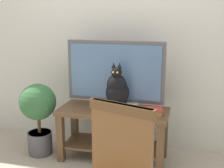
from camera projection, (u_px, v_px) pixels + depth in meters
The scene contains 7 objects.
back_wall at pixel (119, 24), 3.33m from camera, with size 7.00×0.12×2.80m, color beige.
tv_stand at pixel (113, 125), 3.09m from camera, with size 1.13×0.48×0.55m.
tv at pixel (115, 73), 3.04m from camera, with size 1.02×0.20×0.70m.
media_box at pixel (117, 108), 2.97m from camera, with size 0.38×0.29×0.08m.
cat at pixel (117, 89), 2.92m from camera, with size 0.23×0.32×0.44m.
book_stack at pixel (152, 111), 2.90m from camera, with size 0.23×0.17×0.06m.
potted_plant at pixel (38, 112), 3.19m from camera, with size 0.39×0.39×0.79m.
Camera 1 is at (0.81, -2.23, 1.53)m, focal length 47.50 mm.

